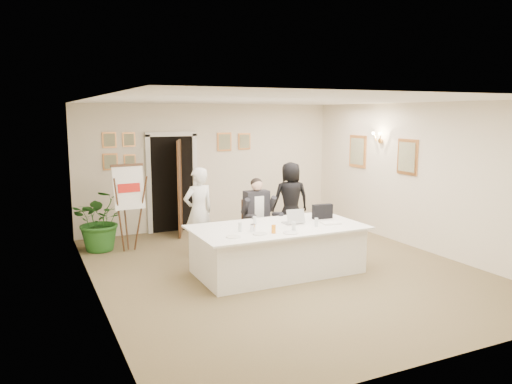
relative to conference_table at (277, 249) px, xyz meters
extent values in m
plane|color=brown|center=(0.16, 0.12, -0.39)|extent=(7.00, 7.00, 0.00)
cube|color=white|center=(0.16, 0.12, 2.41)|extent=(6.00, 7.00, 0.02)
cube|color=beige|center=(0.16, 3.62, 1.01)|extent=(6.00, 0.10, 2.80)
cube|color=beige|center=(0.16, -3.38, 1.01)|extent=(6.00, 0.10, 2.80)
cube|color=beige|center=(-2.84, 0.12, 1.01)|extent=(0.10, 7.00, 2.80)
cube|color=beige|center=(3.16, 0.12, 1.01)|extent=(0.10, 7.00, 2.80)
cube|color=black|center=(-0.74, 3.59, 0.66)|extent=(0.92, 0.06, 2.10)
cube|color=white|center=(-1.26, 3.56, 0.66)|extent=(0.10, 0.06, 2.20)
cube|color=white|center=(-0.22, 3.56, 0.66)|extent=(0.10, 0.06, 2.20)
cube|color=#3F2114|center=(-0.69, 3.17, 0.64)|extent=(0.33, 0.81, 2.02)
cube|color=silver|center=(0.00, 0.00, -0.02)|extent=(2.61, 1.31, 0.75)
cube|color=silver|center=(0.00, 0.00, 0.37)|extent=(2.79, 1.49, 0.03)
cube|color=white|center=(-1.96, 2.20, 0.84)|extent=(0.58, 0.22, 0.80)
imported|color=silver|center=(-0.85, 1.49, 0.42)|extent=(0.66, 0.50, 1.63)
imported|color=black|center=(1.43, 2.12, 0.40)|extent=(0.86, 0.65, 1.58)
imported|color=#235D1F|center=(-2.41, 2.62, 0.20)|extent=(1.10, 0.96, 1.19)
cube|color=black|center=(0.98, 0.20, 0.51)|extent=(0.37, 0.13, 0.25)
cube|color=white|center=(0.89, -0.22, 0.40)|extent=(0.33, 0.25, 0.03)
cylinder|color=white|center=(-0.93, -0.36, 0.39)|extent=(0.26, 0.26, 0.01)
cylinder|color=white|center=(-0.50, -0.37, 0.39)|extent=(0.25, 0.25, 0.01)
cylinder|color=white|center=(-0.04, -0.51, 0.39)|extent=(0.30, 0.30, 0.01)
cylinder|color=silver|center=(-0.70, -0.07, 0.45)|extent=(0.06, 0.06, 0.14)
cylinder|color=silver|center=(0.09, -0.38, 0.45)|extent=(0.08, 0.08, 0.14)
cylinder|color=silver|center=(0.56, -0.28, 0.45)|extent=(0.07, 0.07, 0.14)
cylinder|color=silver|center=(-0.29, 0.26, 0.45)|extent=(0.07, 0.07, 0.14)
cylinder|color=orange|center=(-0.28, -0.40, 0.45)|extent=(0.08, 0.08, 0.13)
cylinder|color=silver|center=(-0.51, -0.14, 0.44)|extent=(0.10, 0.10, 0.11)
camera|label=1|loc=(-3.71, -7.03, 2.21)|focal=35.00mm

